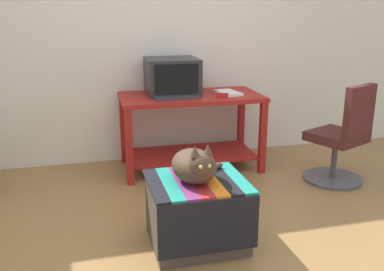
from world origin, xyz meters
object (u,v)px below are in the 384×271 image
Objects in this scene: keyboard at (176,97)px; stapler at (222,95)px; desk at (191,119)px; office_chair at (342,141)px; book at (228,93)px; cat at (195,165)px; tv_monitor at (172,76)px; ottoman_with_blanket at (197,212)px.

stapler reaches higher than keyboard.
desk is 12.02× the size of stapler.
office_chair is at bearing -24.44° from keyboard.
cat is at bearing -126.26° from book.
book is 1.11m from office_chair.
cat is 0.46× the size of office_chair.
book reaches higher than cat.
book is at bearing -19.86° from stapler.
tv_monitor is 1.22× the size of keyboard.
book is (0.50, -0.17, -0.15)m from tv_monitor.
book is (0.52, 0.09, 0.00)m from keyboard.
ottoman_with_blanket is 1.50× the size of cat.
ottoman_with_blanket is (-0.16, -1.50, -0.66)m from tv_monitor.
keyboard is (-0.02, -0.26, -0.15)m from tv_monitor.
book is 2.62× the size of stapler.
keyboard is 1.50m from office_chair.
book is at bearing -17.31° from tv_monitor.
tv_monitor is 0.55× the size of office_chair.
cat is at bearing -132.14° from ottoman_with_blanket.
book is 1.52m from cat.
office_chair is at bearing -46.84° from book.
book is 0.47× the size of ottoman_with_blanket.
ottoman_with_blanket is at bearing 0.76° from office_chair.
desk is at bearing 73.13° from cat.
tv_monitor reaches higher than desk.
office_chair reaches higher than keyboard.
keyboard is at bearing 79.13° from cat.
office_chair is at bearing -100.77° from stapler.
keyboard is (-0.17, -0.15, 0.24)m from desk.
keyboard is at bearing -93.19° from tv_monitor.
ottoman_with_blanket is (-0.66, -1.33, -0.51)m from book.
desk is 1.45m from ottoman_with_blanket.
keyboard is 0.97× the size of cat.
keyboard is at bearing -179.58° from book.
office_chair reaches higher than book.
keyboard is 3.64× the size of stapler.
desk is 4.59× the size of book.
tv_monitor is 1.56m from cat.
tv_monitor is 1.64m from ottoman_with_blanket.
keyboard is at bearing 101.22° from stapler.
stapler is at bearing -36.17° from tv_monitor.
keyboard is 1.28m from cat.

